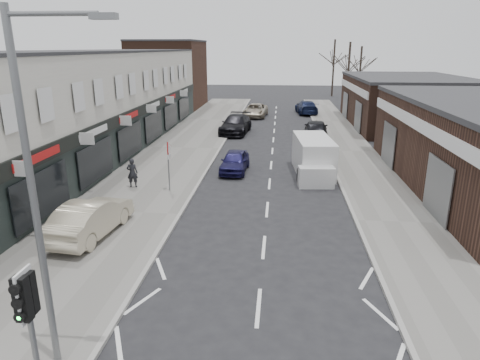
% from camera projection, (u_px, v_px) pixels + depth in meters
% --- Properties ---
extents(ground, '(160.00, 160.00, 0.00)m').
position_uv_depth(ground, '(254.00, 354.00, 10.68)').
color(ground, black).
rests_on(ground, ground).
extents(pavement_left, '(5.50, 64.00, 0.12)m').
position_uv_depth(pavement_left, '(183.00, 148.00, 32.18)').
color(pavement_left, slate).
rests_on(pavement_left, ground).
extents(pavement_right, '(3.50, 64.00, 0.12)m').
position_uv_depth(pavement_right, '(352.00, 152.00, 31.07)').
color(pavement_right, slate).
rests_on(pavement_right, ground).
extents(shop_terrace_left, '(8.00, 41.00, 7.10)m').
position_uv_depth(shop_terrace_left, '(76.00, 105.00, 29.37)').
color(shop_terrace_left, silver).
rests_on(shop_terrace_left, ground).
extents(brick_block_far, '(8.00, 10.00, 8.00)m').
position_uv_depth(brick_block_far, '(169.00, 75.00, 53.48)').
color(brick_block_far, '#44291D').
rests_on(brick_block_far, ground).
extents(right_unit_far, '(10.00, 16.00, 4.50)m').
position_uv_depth(right_unit_far, '(405.00, 102.00, 41.24)').
color(right_unit_far, '#3C241B').
rests_on(right_unit_far, ground).
extents(tree_far_a, '(3.60, 3.60, 8.00)m').
position_uv_depth(tree_far_a, '(346.00, 106.00, 55.53)').
color(tree_far_a, '#382D26').
rests_on(tree_far_a, ground).
extents(tree_far_b, '(3.60, 3.60, 7.50)m').
position_uv_depth(tree_far_b, '(358.00, 101.00, 61.01)').
color(tree_far_b, '#382D26').
rests_on(tree_far_b, ground).
extents(tree_far_c, '(3.60, 3.60, 8.50)m').
position_uv_depth(tree_far_c, '(332.00, 96.00, 66.98)').
color(tree_far_c, '#382D26').
rests_on(tree_far_c, ground).
extents(traffic_light, '(0.28, 0.60, 3.10)m').
position_uv_depth(traffic_light, '(27.00, 307.00, 8.44)').
color(traffic_light, slate).
rests_on(traffic_light, pavement_left).
extents(street_lamp, '(2.23, 0.22, 8.00)m').
position_uv_depth(street_lamp, '(39.00, 182.00, 8.95)').
color(street_lamp, slate).
rests_on(street_lamp, pavement_left).
extents(warning_sign, '(0.12, 0.80, 2.70)m').
position_uv_depth(warning_sign, '(169.00, 152.00, 21.90)').
color(warning_sign, slate).
rests_on(warning_sign, pavement_left).
extents(white_van, '(2.39, 5.75, 2.18)m').
position_uv_depth(white_van, '(313.00, 157.00, 25.57)').
color(white_van, silver).
rests_on(white_van, ground).
extents(sedan_on_pavement, '(2.06, 4.65, 1.48)m').
position_uv_depth(sedan_on_pavement, '(91.00, 218.00, 16.95)').
color(sedan_on_pavement, '#C1B69B').
rests_on(sedan_on_pavement, pavement_left).
extents(pedestrian, '(0.62, 0.45, 1.58)m').
position_uv_depth(pedestrian, '(132.00, 173.00, 22.83)').
color(pedestrian, black).
rests_on(pedestrian, pavement_left).
extents(parked_car_left_a, '(1.71, 3.87, 1.30)m').
position_uv_depth(parked_car_left_a, '(235.00, 161.00, 26.19)').
color(parked_car_left_a, '#171543').
rests_on(parked_car_left_a, ground).
extents(parked_car_left_b, '(2.74, 5.73, 1.61)m').
position_uv_depth(parked_car_left_b, '(236.00, 124.00, 37.85)').
color(parked_car_left_b, black).
rests_on(parked_car_left_b, ground).
extents(parked_car_left_c, '(2.72, 5.25, 1.41)m').
position_uv_depth(parked_car_left_c, '(255.00, 110.00, 46.92)').
color(parked_car_left_c, '#A19681').
rests_on(parked_car_left_c, ground).
extents(parked_car_right_a, '(1.63, 4.09, 1.32)m').
position_uv_depth(parked_car_right_a, '(319.00, 149.00, 29.34)').
color(parked_car_right_a, silver).
rests_on(parked_car_right_a, ground).
extents(parked_car_right_b, '(2.30, 4.91, 1.63)m').
position_uv_depth(parked_car_right_b, '(316.00, 129.00, 35.62)').
color(parked_car_right_b, black).
rests_on(parked_car_right_b, ground).
extents(parked_car_right_c, '(2.60, 5.38, 1.51)m').
position_uv_depth(parked_car_right_c, '(306.00, 107.00, 49.13)').
color(parked_car_right_c, '#121A3A').
rests_on(parked_car_right_c, ground).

